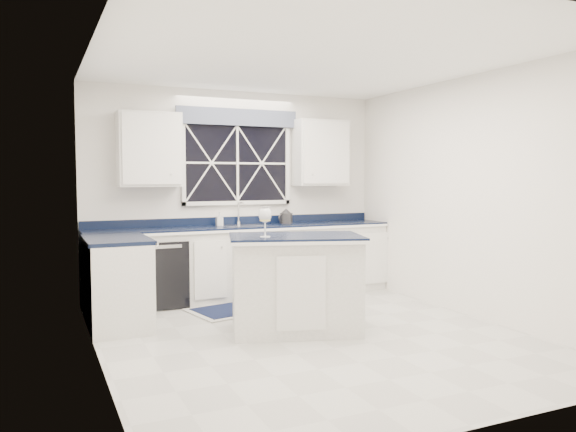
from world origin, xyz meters
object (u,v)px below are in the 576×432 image
wine_glass (265,216)px  soap_bottle (219,219)px  island (296,283)px  dishwasher (159,272)px  faucet (239,213)px  kettle (286,217)px

wine_glass → soap_bottle: (0.14, 1.90, -0.16)m
island → wine_glass: bearing=-154.8°
dishwasher → island: bearing=-59.5°
faucet → island: bearing=-92.4°
island → wine_glass: wine_glass is taller
faucet → soap_bottle: size_ratio=1.71×
wine_glass → soap_bottle: 1.91m
faucet → island: faucet is taller
island → faucet: bearing=104.9°
dishwasher → soap_bottle: 1.02m
dishwasher → soap_bottle: size_ratio=4.63×
kettle → soap_bottle: (-0.93, 0.02, -0.00)m
kettle → dishwasher: bearing=159.0°
wine_glass → faucet: bearing=77.7°
faucet → wine_glass: 2.02m
island → dishwasher: bearing=137.9°
wine_glass → soap_bottle: bearing=85.9°
dishwasher → wine_glass: 2.05m
dishwasher → faucet: size_ratio=2.72×
island → kettle: size_ratio=5.59×
island → wine_glass: size_ratio=4.96×
faucet → kettle: (0.63, -0.10, -0.07)m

